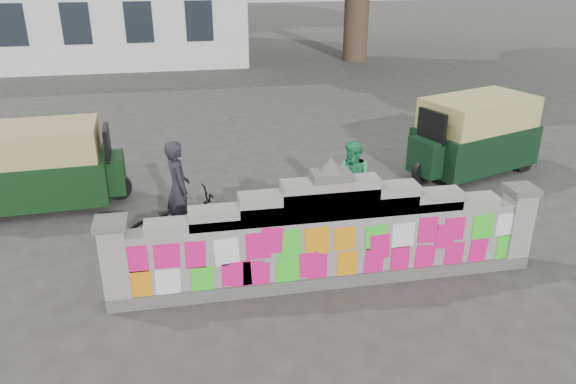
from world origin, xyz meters
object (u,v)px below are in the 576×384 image
object	(u,v)px
rickshaw_right	(473,134)
cyclist_rider	(179,202)
cyclist_bike	(181,220)
rickshaw_left	(42,166)
pedestrian	(353,181)

from	to	relation	value
rickshaw_right	cyclist_rider	bearing A→B (deg)	0.19
cyclist_bike	cyclist_rider	size ratio (longest dim) A/B	1.12
rickshaw_left	cyclist_bike	bearing A→B (deg)	-43.13
rickshaw_left	rickshaw_right	bearing A→B (deg)	-2.14
pedestrian	rickshaw_right	bearing A→B (deg)	78.00
cyclist_rider	pedestrian	world-z (taller)	cyclist_rider
cyclist_rider	rickshaw_right	size ratio (longest dim) A/B	0.51
rickshaw_left	rickshaw_right	distance (m)	9.01
cyclist_bike	rickshaw_left	bearing A→B (deg)	36.38
pedestrian	rickshaw_left	world-z (taller)	rickshaw_left
cyclist_rider	rickshaw_left	world-z (taller)	rickshaw_left
cyclist_bike	rickshaw_left	xyz separation A→B (m)	(-2.55, 2.15, 0.37)
rickshaw_right	cyclist_bike	bearing A→B (deg)	0.19
cyclist_rider	rickshaw_left	xyz separation A→B (m)	(-2.55, 2.15, 0.04)
pedestrian	rickshaw_right	distance (m)	3.78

